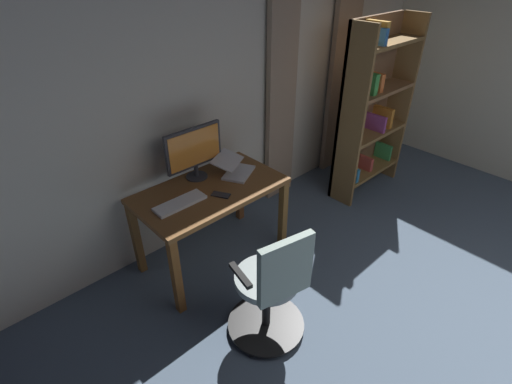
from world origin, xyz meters
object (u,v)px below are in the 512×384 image
object	(u,v)px
cell_phone_by_monitor	(221,195)
bookshelf	(371,109)
computer_monitor	(194,150)
computer_keyboard	(180,203)
office_chair	(272,290)
laptop	(235,168)
desk	(211,199)

from	to	relation	value
cell_phone_by_monitor	bookshelf	size ratio (longest dim) A/B	0.08
computer_monitor	computer_keyboard	world-z (taller)	computer_monitor
office_chair	computer_keyboard	bearing A→B (deg)	107.95
computer_keyboard	office_chair	bearing A→B (deg)	96.04
laptop	cell_phone_by_monitor	xyz separation A→B (m)	(0.31, 0.19, -0.04)
desk	cell_phone_by_monitor	distance (m)	0.18
cell_phone_by_monitor	computer_keyboard	bearing A→B (deg)	-49.00
computer_monitor	bookshelf	distance (m)	2.02
computer_keyboard	bookshelf	distance (m)	2.32
office_chair	computer_monitor	distance (m)	1.29
desk	laptop	bearing A→B (deg)	-170.69
cell_phone_by_monitor	office_chair	bearing A→B (deg)	46.23
computer_monitor	bookshelf	xyz separation A→B (m)	(-1.98, 0.39, -0.06)
computer_monitor	cell_phone_by_monitor	distance (m)	0.44
office_chair	bookshelf	xyz separation A→B (m)	(-2.22, -0.76, 0.49)
bookshelf	desk	bearing A→B (deg)	-4.74
computer_keyboard	cell_phone_by_monitor	bearing A→B (deg)	159.83
desk	cell_phone_by_monitor	xyz separation A→B (m)	(0.00, 0.14, 0.11)
desk	computer_keyboard	world-z (taller)	computer_keyboard
desk	laptop	world-z (taller)	laptop
computer_monitor	cell_phone_by_monitor	xyz separation A→B (m)	(0.03, 0.36, -0.25)
desk	computer_monitor	size ratio (longest dim) A/B	2.31
office_chair	computer_keyboard	xyz separation A→B (m)	(0.09, -0.89, 0.30)
desk	cell_phone_by_monitor	world-z (taller)	cell_phone_by_monitor
laptop	bookshelf	world-z (taller)	bookshelf
laptop	office_chair	bearing A→B (deg)	34.07
desk	bookshelf	distance (m)	2.04
computer_monitor	laptop	distance (m)	0.38
computer_keyboard	laptop	bearing A→B (deg)	-172.33
office_chair	laptop	size ratio (longest dim) A/B	2.41
laptop	cell_phone_by_monitor	bearing A→B (deg)	4.16
laptop	bookshelf	distance (m)	1.72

